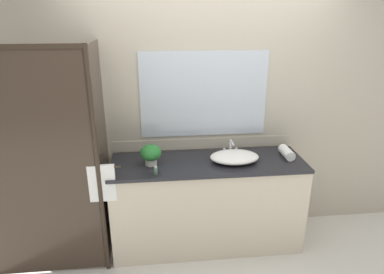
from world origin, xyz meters
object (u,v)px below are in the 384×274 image
Objects in this scene: faucet at (231,149)px; amenity_bottle_conditioner at (156,170)px; potted_plant at (151,154)px; rolled_towel_near_edge at (287,152)px; amenity_bottle_shampoo at (146,152)px; sink_basin at (234,157)px.

faucet is 0.81m from amenity_bottle_conditioner.
rolled_towel_near_edge is at bearing 1.61° from potted_plant.
rolled_towel_near_edge is (0.52, -0.13, -0.00)m from faucet.
faucet is 2.23× the size of amenity_bottle_conditioner.
potted_plant is at bearing 101.54° from amenity_bottle_conditioner.
amenity_bottle_shampoo is at bearing 102.43° from amenity_bottle_conditioner.
sink_basin is 0.77m from potted_plant.
rolled_towel_near_edge is (1.24, 0.23, 0.01)m from amenity_bottle_conditioner.
rolled_towel_near_edge is (0.52, 0.05, 0.00)m from sink_basin.
faucet is at bearing 90.00° from sink_basin.
sink_basin is at bearing -174.92° from rolled_towel_near_edge.
amenity_bottle_shampoo is (-0.81, 0.20, -0.00)m from sink_basin.
faucet reaches higher than sink_basin.
sink_basin is at bearing -13.83° from amenity_bottle_shampoo.
amenity_bottle_shampoo is at bearing 178.02° from faucet.
amenity_bottle_conditioner is at bearing -78.46° from potted_plant.
rolled_towel_near_edge is (1.33, -0.15, 0.00)m from amenity_bottle_shampoo.
sink_basin is 0.52m from rolled_towel_near_edge.
faucet is at bearing 166.33° from rolled_towel_near_edge.
rolled_towel_near_edge reaches higher than sink_basin.
amenity_bottle_conditioner is at bearing -153.58° from faucet.
potted_plant is 2.15× the size of amenity_bottle_shampoo.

